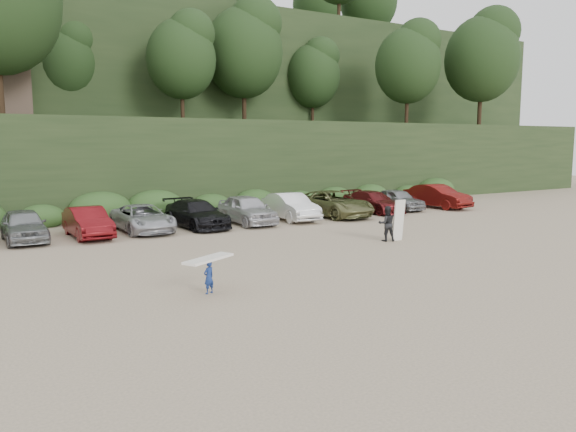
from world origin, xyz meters
TOP-DOWN VIEW (x-y plane):
  - ground at (0.00, 0.00)m, footprint 120.00×120.00m
  - hillside_backdrop at (-0.26, 35.93)m, footprint 90.00×41.50m
  - parked_cars at (-2.11, 9.90)m, footprint 39.74×5.93m
  - child_surfer at (-6.35, -2.61)m, footprint 1.87×1.33m
  - adult_surfer at (4.29, 1.49)m, footprint 1.27×0.88m

SIDE VIEW (x-z plane):
  - ground at x=0.00m, z-range 0.00..0.00m
  - parked_cars at x=-2.11m, z-range -0.07..1.55m
  - child_surfer at x=-6.35m, z-range 0.20..1.30m
  - adult_surfer at x=4.29m, z-range -0.13..1.78m
  - hillside_backdrop at x=-0.26m, z-range -2.78..25.22m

